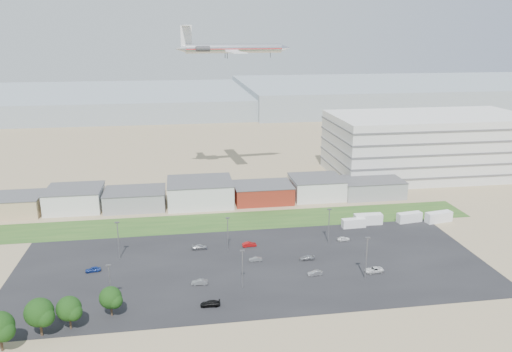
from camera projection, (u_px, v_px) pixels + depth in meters
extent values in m
plane|color=#8B7758|center=(244.00, 309.00, 107.79)|extent=(700.00, 700.00, 0.00)
cube|color=black|center=(253.00, 266.00, 127.52)|extent=(120.00, 50.00, 0.01)
cube|color=#234C1C|center=(222.00, 222.00, 157.16)|extent=(160.00, 16.00, 0.02)
cube|color=silver|center=(428.00, 145.00, 207.86)|extent=(80.00, 40.00, 25.00)
imported|color=silver|center=(374.00, 270.00, 123.95)|extent=(4.85, 2.52, 1.31)
imported|color=#A5A5AA|center=(315.00, 273.00, 122.36)|extent=(3.80, 1.65, 1.22)
imported|color=black|center=(210.00, 303.00, 108.61)|extent=(4.45, 1.99, 1.27)
imported|color=#595B5E|center=(200.00, 282.00, 117.96)|extent=(3.93, 1.72, 1.26)
imported|color=navy|center=(93.00, 269.00, 124.24)|extent=(3.91, 2.00, 1.27)
imported|color=#A5A5AA|center=(200.00, 247.00, 137.23)|extent=(4.34, 1.83, 1.25)
imported|color=#595B5E|center=(256.00, 259.00, 130.05)|extent=(3.41, 1.23, 1.12)
imported|color=silver|center=(343.00, 239.00, 142.78)|extent=(3.63, 1.46, 1.24)
imported|color=#595B5E|center=(70.00, 315.00, 104.45)|extent=(4.05, 1.93, 1.14)
imported|color=maroon|center=(249.00, 244.00, 138.87)|extent=(4.01, 1.59, 1.30)
imported|color=#A5A5AA|center=(307.00, 258.00, 130.77)|extent=(4.00, 1.66, 1.16)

